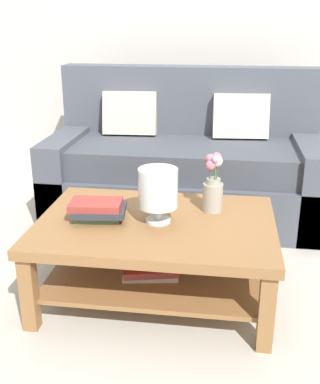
% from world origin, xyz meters
% --- Properties ---
extents(ground_plane, '(10.00, 10.00, 0.00)m').
position_xyz_m(ground_plane, '(0.00, 0.00, 0.00)').
color(ground_plane, '#B7B2A8').
extents(back_wall, '(6.40, 0.12, 2.70)m').
position_xyz_m(back_wall, '(0.00, 1.65, 1.35)').
color(back_wall, '#BCB7B2').
rests_on(back_wall, ground).
extents(couch, '(1.94, 0.90, 1.06)m').
position_xyz_m(couch, '(0.07, 0.78, 0.36)').
color(couch, '#474C56').
rests_on(couch, ground).
extents(coffee_table, '(1.20, 0.85, 0.43)m').
position_xyz_m(coffee_table, '(0.03, -0.40, 0.31)').
color(coffee_table, olive).
rests_on(coffee_table, ground).
extents(book_stack_main, '(0.29, 0.24, 0.10)m').
position_xyz_m(book_stack_main, '(-0.26, -0.42, 0.48)').
color(book_stack_main, '#51704C').
rests_on(book_stack_main, coffee_table).
extents(glass_hurricane_vase, '(0.20, 0.20, 0.28)m').
position_xyz_m(glass_hurricane_vase, '(0.05, -0.41, 0.61)').
color(glass_hurricane_vase, silver).
rests_on(glass_hurricane_vase, coffee_table).
extents(flower_pitcher, '(0.11, 0.12, 0.31)m').
position_xyz_m(flower_pitcher, '(0.31, -0.23, 0.57)').
color(flower_pitcher, '#9E998E').
rests_on(flower_pitcher, coffee_table).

